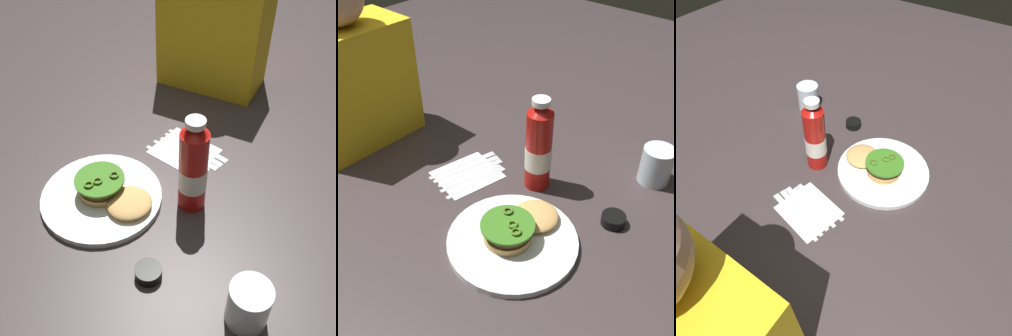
% 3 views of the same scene
% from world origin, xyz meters
% --- Properties ---
extents(ground_plane, '(3.00, 3.00, 0.00)m').
position_xyz_m(ground_plane, '(0.00, 0.00, 0.00)').
color(ground_plane, '#392F31').
extents(dinner_plate, '(0.30, 0.30, 0.02)m').
position_xyz_m(dinner_plate, '(-0.14, -0.10, 0.01)').
color(dinner_plate, white).
rests_on(dinner_plate, ground_plane).
extents(burger_sandwich, '(0.20, 0.13, 0.05)m').
position_xyz_m(burger_sandwich, '(-0.11, -0.09, 0.04)').
color(burger_sandwich, tan).
rests_on(burger_sandwich, dinner_plate).
extents(ketchup_bottle, '(0.07, 0.07, 0.26)m').
position_xyz_m(ketchup_bottle, '(0.06, -0.01, 0.11)').
color(ketchup_bottle, '#B1150F').
rests_on(ketchup_bottle, ground_plane).
extents(water_glass, '(0.08, 0.08, 0.10)m').
position_xyz_m(water_glass, '(0.28, -0.24, 0.05)').
color(water_glass, silver).
rests_on(water_glass, ground_plane).
extents(condiment_cup, '(0.06, 0.06, 0.03)m').
position_xyz_m(condiment_cup, '(0.06, -0.24, 0.01)').
color(condiment_cup, black).
rests_on(condiment_cup, ground_plane).
extents(napkin, '(0.19, 0.17, 0.00)m').
position_xyz_m(napkin, '(-0.03, 0.16, 0.00)').
color(napkin, white).
rests_on(napkin, ground_plane).
extents(fork_utensil, '(0.19, 0.04, 0.00)m').
position_xyz_m(fork_utensil, '(-0.02, 0.11, 0.00)').
color(fork_utensil, silver).
rests_on(fork_utensil, napkin).
extents(spoon_utensil, '(0.19, 0.06, 0.00)m').
position_xyz_m(spoon_utensil, '(-0.01, 0.13, 0.00)').
color(spoon_utensil, silver).
rests_on(spoon_utensil, napkin).
extents(butter_knife, '(0.20, 0.06, 0.00)m').
position_xyz_m(butter_knife, '(-0.01, 0.15, 0.00)').
color(butter_knife, silver).
rests_on(butter_knife, napkin).
extents(steak_knife, '(0.20, 0.07, 0.00)m').
position_xyz_m(steak_knife, '(-0.00, 0.17, 0.00)').
color(steak_knife, silver).
rests_on(steak_knife, napkin).
extents(table_knife, '(0.20, 0.07, 0.00)m').
position_xyz_m(table_knife, '(0.00, 0.19, 0.00)').
color(table_knife, silver).
rests_on(table_knife, napkin).
extents(diner_person, '(0.32, 0.18, 0.50)m').
position_xyz_m(diner_person, '(-0.10, 0.52, 0.21)').
color(diner_person, gold).
rests_on(diner_person, ground_plane).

